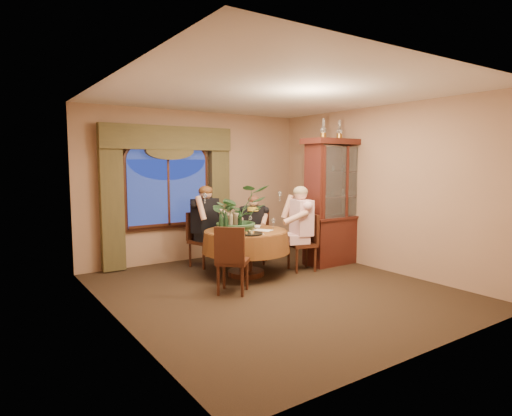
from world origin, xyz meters
TOP-DOWN VIEW (x-y plane):
  - floor at (0.00, 0.00)m, footprint 5.00×5.00m
  - wall_back at (0.00, 2.50)m, footprint 4.50×0.00m
  - wall_right at (2.25, 0.00)m, footprint 0.00×5.00m
  - ceiling at (0.00, 0.00)m, footprint 5.00×5.00m
  - window at (-0.60, 2.43)m, footprint 1.62×0.10m
  - arched_transom at (-0.60, 2.43)m, footprint 1.60×0.06m
  - drapery_left at (-1.63, 2.38)m, footprint 0.38×0.14m
  - drapery_right at (0.43, 2.38)m, footprint 0.38×0.14m
  - swag_valance at (-0.60, 2.35)m, footprint 2.45×0.16m
  - dining_table at (0.09, 0.90)m, footprint 1.65×1.65m
  - china_cabinet at (1.98, 0.72)m, footprint 1.40×0.55m
  - oil_lamp_left at (1.59, 0.72)m, footprint 0.11×0.11m
  - oil_lamp_center at (1.98, 0.72)m, footprint 0.11×0.11m
  - oil_lamp_right at (2.38, 0.72)m, footprint 0.11×0.11m
  - chair_right at (1.06, 0.64)m, footprint 0.51×0.51m
  - chair_back_right at (0.74, 1.56)m, footprint 0.59×0.59m
  - chair_back at (-0.21, 1.83)m, footprint 0.53×0.53m
  - chair_front_left at (-0.58, 0.21)m, footprint 0.59×0.59m
  - person_pink at (1.04, 0.64)m, footprint 0.60×0.63m
  - person_back at (-0.19, 1.79)m, footprint 0.64×0.61m
  - person_scarf at (0.69, 1.57)m, footprint 0.61×0.61m
  - stoneware_vase at (-0.02, 1.02)m, footprint 0.15×0.15m
  - centerpiece_plant at (0.02, 1.06)m, footprint 0.97×1.08m
  - olive_bowl at (0.15, 0.87)m, footprint 0.17×0.17m
  - cheese_platter at (-0.09, 0.51)m, footprint 0.40×0.40m
  - wine_bottle_0 at (-0.31, 0.86)m, footprint 0.07×0.07m
  - wine_bottle_1 at (-0.20, 1.13)m, footprint 0.07×0.07m
  - wine_bottle_2 at (-0.30, 1.03)m, footprint 0.07×0.07m
  - wine_bottle_3 at (-0.04, 0.88)m, footprint 0.07×0.07m
  - wine_bottle_4 at (-0.41, 0.84)m, footprint 0.07×0.07m
  - wine_bottle_5 at (-0.15, 0.97)m, footprint 0.07×0.07m
  - tasting_paper_0 at (0.30, 0.73)m, footprint 0.33×0.36m
  - tasting_paper_1 at (0.42, 1.16)m, footprint 0.35×0.37m
  - tasting_paper_2 at (-0.01, 0.54)m, footprint 0.22×0.31m
  - wine_glass_person_pink at (0.55, 0.78)m, footprint 0.07×0.07m
  - wine_glass_person_back at (-0.06, 1.36)m, footprint 0.07×0.07m
  - wine_glass_person_scarf at (0.41, 1.26)m, footprint 0.07×0.07m

SIDE VIEW (x-z plane):
  - floor at x=0.00m, z-range 0.00..0.00m
  - dining_table at x=0.09m, z-range 0.00..0.75m
  - chair_right at x=1.06m, z-range 0.00..0.96m
  - chair_back_right at x=0.74m, z-range 0.00..0.96m
  - chair_back at x=-0.21m, z-range 0.00..0.96m
  - chair_front_left at x=-0.58m, z-range 0.00..0.96m
  - person_scarf at x=0.69m, z-range 0.00..1.26m
  - person_back at x=-0.19m, z-range 0.00..1.45m
  - person_pink at x=1.04m, z-range 0.00..1.45m
  - tasting_paper_0 at x=0.30m, z-range 0.75..0.76m
  - tasting_paper_1 at x=0.42m, z-range 0.75..0.76m
  - tasting_paper_2 at x=-0.01m, z-range 0.75..0.76m
  - cheese_platter at x=-0.09m, z-range 0.75..0.77m
  - olive_bowl at x=0.15m, z-range 0.75..0.80m
  - wine_glass_person_pink at x=0.55m, z-range 0.75..0.93m
  - wine_glass_person_back at x=-0.06m, z-range 0.75..0.93m
  - wine_glass_person_scarf at x=0.41m, z-range 0.75..0.93m
  - stoneware_vase at x=-0.02m, z-range 0.75..1.02m
  - wine_bottle_0 at x=-0.31m, z-range 0.75..1.08m
  - wine_bottle_1 at x=-0.20m, z-range 0.75..1.08m
  - wine_bottle_2 at x=-0.30m, z-range 0.75..1.08m
  - wine_bottle_3 at x=-0.04m, z-range 0.75..1.08m
  - wine_bottle_4 at x=-0.41m, z-range 0.75..1.08m
  - wine_bottle_5 at x=-0.15m, z-range 0.75..1.08m
  - china_cabinet at x=1.98m, z-range 0.00..2.26m
  - drapery_left at x=-1.63m, z-range 0.02..2.34m
  - drapery_right at x=0.43m, z-range 0.02..2.34m
  - window at x=-0.60m, z-range 0.64..1.96m
  - centerpiece_plant at x=0.02m, z-range 0.95..1.79m
  - wall_back at x=0.00m, z-range -0.85..3.65m
  - wall_right at x=2.25m, z-range -1.10..3.90m
  - arched_transom at x=-0.60m, z-range 1.86..2.30m
  - swag_valance at x=-0.60m, z-range 2.07..2.49m
  - oil_lamp_left at x=1.59m, z-range 2.26..2.60m
  - oil_lamp_center at x=1.98m, z-range 2.26..2.60m
  - oil_lamp_right at x=2.38m, z-range 2.26..2.60m
  - ceiling at x=0.00m, z-range 2.80..2.80m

